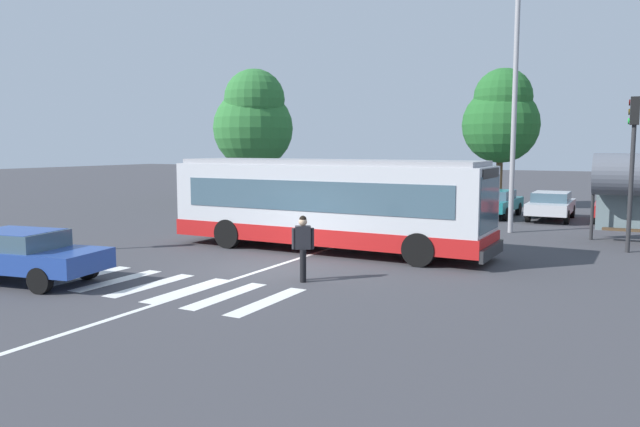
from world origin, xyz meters
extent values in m
plane|color=#3D3D42|center=(0.00, 0.00, 0.00)|extent=(160.00, 160.00, 0.00)
cylinder|color=black|center=(3.71, 4.75, 0.50)|extent=(1.00, 0.31, 1.00)
cylinder|color=black|center=(3.69, 2.41, 0.50)|extent=(1.00, 0.31, 1.00)
cylinder|color=black|center=(-3.20, 4.83, 0.50)|extent=(1.00, 0.31, 1.00)
cylinder|color=black|center=(-3.22, 2.48, 0.50)|extent=(1.00, 0.31, 1.00)
cube|color=silver|center=(0.03, 3.62, 1.62)|extent=(10.82, 2.67, 2.55)
cube|color=red|center=(0.03, 3.62, 0.62)|extent=(10.93, 2.69, 0.55)
cube|color=#3D5666|center=(0.03, 3.62, 1.93)|extent=(9.53, 2.70, 0.96)
cube|color=#3D5666|center=(5.43, 3.56, 1.83)|extent=(0.06, 2.24, 1.63)
cube|color=black|center=(5.43, 3.56, 2.72)|extent=(0.08, 1.94, 0.28)
cube|color=#99999E|center=(0.03, 3.62, 2.98)|extent=(10.39, 2.46, 0.16)
cube|color=#28282B|center=(5.53, 3.56, 0.43)|extent=(0.15, 2.55, 0.36)
cylinder|color=black|center=(1.59, -0.75, 0.42)|extent=(0.16, 0.16, 0.85)
cylinder|color=black|center=(1.72, -0.98, 0.42)|extent=(0.16, 0.16, 0.85)
cube|color=#232328|center=(1.65, -0.86, 1.15)|extent=(0.48, 0.43, 0.60)
cylinder|color=#232328|center=(1.45, -0.99, 1.12)|extent=(0.10, 0.10, 0.55)
cylinder|color=#232328|center=(1.86, -0.74, 1.12)|extent=(0.10, 0.10, 0.55)
sphere|color=tan|center=(1.65, -0.86, 1.56)|extent=(0.22, 0.22, 0.22)
sphere|color=black|center=(1.65, -0.86, 1.63)|extent=(0.19, 0.19, 0.19)
cylinder|color=black|center=(-3.47, -3.36, 0.32)|extent=(0.66, 0.30, 0.64)
cylinder|color=black|center=(-3.19, -5.01, 0.32)|extent=(0.66, 0.30, 0.64)
cylinder|color=black|center=(-6.22, -3.83, 0.32)|extent=(0.66, 0.30, 0.64)
cube|color=#234293|center=(-4.71, -4.42, 0.64)|extent=(4.74, 2.55, 0.52)
cube|color=#3D5666|center=(-4.80, -4.43, 1.12)|extent=(2.40, 1.94, 0.44)
cube|color=#234293|center=(-4.80, -4.43, 1.30)|extent=(2.21, 1.84, 0.09)
cylinder|color=black|center=(-6.08, 17.79, 0.32)|extent=(0.22, 0.65, 0.64)
cylinder|color=black|center=(-4.41, 17.75, 0.32)|extent=(0.22, 0.65, 0.64)
cylinder|color=black|center=(-6.15, 15.00, 0.32)|extent=(0.22, 0.65, 0.64)
cylinder|color=black|center=(-4.48, 14.96, 0.32)|extent=(0.22, 0.65, 0.64)
cube|color=#234293|center=(-5.28, 16.37, 0.64)|extent=(1.94, 4.55, 0.52)
cube|color=#3D5666|center=(-5.28, 16.28, 1.12)|extent=(1.66, 2.20, 0.44)
cube|color=#234293|center=(-5.28, 16.28, 1.30)|extent=(1.58, 2.02, 0.09)
cylinder|color=black|center=(-3.46, 17.64, 0.32)|extent=(0.23, 0.65, 0.64)
cylinder|color=black|center=(-1.79, 17.73, 0.32)|extent=(0.23, 0.65, 0.64)
cylinder|color=black|center=(-3.31, 14.86, 0.32)|extent=(0.23, 0.65, 0.64)
cylinder|color=black|center=(-1.64, 14.95, 0.32)|extent=(0.23, 0.65, 0.64)
cube|color=black|center=(-2.55, 16.30, 0.64)|extent=(2.06, 4.59, 0.52)
cube|color=#3D5666|center=(-2.55, 16.21, 1.12)|extent=(1.71, 2.24, 0.44)
cube|color=black|center=(-2.55, 16.21, 1.30)|extent=(1.63, 2.06, 0.09)
cylinder|color=black|center=(-0.55, 18.05, 0.32)|extent=(0.21, 0.64, 0.64)
cylinder|color=black|center=(1.12, 18.08, 0.32)|extent=(0.21, 0.64, 0.64)
cylinder|color=black|center=(-0.49, 15.26, 0.32)|extent=(0.21, 0.64, 0.64)
cylinder|color=black|center=(1.18, 15.30, 0.32)|extent=(0.21, 0.64, 0.64)
cube|color=white|center=(0.32, 16.67, 0.64)|extent=(1.92, 4.54, 0.52)
cube|color=#3D5666|center=(0.32, 16.58, 1.12)|extent=(1.65, 2.19, 0.44)
cube|color=white|center=(0.32, 16.58, 1.30)|extent=(1.57, 2.01, 0.09)
cylinder|color=black|center=(2.10, 17.81, 0.32)|extent=(0.22, 0.65, 0.64)
cylinder|color=black|center=(3.77, 17.75, 0.32)|extent=(0.22, 0.65, 0.64)
cylinder|color=black|center=(2.00, 15.02, 0.32)|extent=(0.22, 0.65, 0.64)
cylinder|color=black|center=(3.67, 14.96, 0.32)|extent=(0.22, 0.65, 0.64)
cube|color=#196B70|center=(2.89, 16.39, 0.64)|extent=(1.99, 4.56, 0.52)
cube|color=#3D5666|center=(2.88, 16.30, 1.12)|extent=(1.68, 2.22, 0.44)
cube|color=#196B70|center=(2.88, 16.30, 1.30)|extent=(1.60, 2.04, 0.09)
cylinder|color=black|center=(4.67, 17.72, 0.32)|extent=(0.21, 0.64, 0.64)
cylinder|color=black|center=(6.34, 17.74, 0.32)|extent=(0.21, 0.64, 0.64)
cylinder|color=black|center=(4.70, 14.93, 0.32)|extent=(0.21, 0.64, 0.64)
cylinder|color=black|center=(6.38, 14.95, 0.32)|extent=(0.21, 0.64, 0.64)
cube|color=#B7BABF|center=(5.52, 16.34, 0.64)|extent=(1.88, 4.52, 0.52)
cube|color=#3D5666|center=(5.52, 16.25, 1.12)|extent=(1.63, 2.18, 0.44)
cube|color=#B7BABF|center=(5.52, 16.25, 1.30)|extent=(1.55, 2.00, 0.09)
cylinder|color=black|center=(7.44, 18.35, 0.32)|extent=(0.21, 0.64, 0.64)
cylinder|color=black|center=(9.11, 18.38, 0.32)|extent=(0.21, 0.64, 0.64)
cylinder|color=black|center=(7.50, 15.56, 0.32)|extent=(0.21, 0.64, 0.64)
cylinder|color=black|center=(9.17, 15.59, 0.32)|extent=(0.21, 0.64, 0.64)
cube|color=#AD1E1E|center=(8.30, 16.97, 0.64)|extent=(1.91, 4.54, 0.52)
cube|color=#3D5666|center=(8.31, 16.88, 1.12)|extent=(1.65, 2.19, 0.44)
cube|color=#AD1E1E|center=(8.31, 16.88, 1.30)|extent=(1.57, 2.01, 0.09)
cylinder|color=#28282B|center=(9.01, 7.98, 2.10)|extent=(0.14, 0.14, 4.19)
cube|color=black|center=(9.01, 7.98, 4.64)|extent=(0.28, 0.32, 0.90)
cylinder|color=#410907|center=(8.84, 7.98, 4.91)|extent=(0.04, 0.20, 0.20)
cylinder|color=#463707|center=(8.84, 7.98, 4.61)|extent=(0.04, 0.20, 0.20)
cylinder|color=green|center=(8.84, 7.98, 4.31)|extent=(0.04, 0.20, 0.20)
cylinder|color=#28282B|center=(7.73, 10.41, 1.15)|extent=(0.12, 0.12, 2.30)
cylinder|color=#939399|center=(4.65, 11.01, 5.04)|extent=(0.20, 0.20, 10.09)
cylinder|color=brown|center=(-12.74, 18.10, 1.44)|extent=(0.36, 0.36, 2.87)
sphere|color=#2D7033|center=(-12.74, 18.10, 4.64)|extent=(5.06, 5.06, 5.06)
sphere|color=#2D7033|center=(-12.39, 17.77, 6.42)|extent=(3.80, 3.80, 3.80)
cylinder|color=brown|center=(2.07, 21.09, 1.61)|extent=(0.36, 0.36, 3.21)
sphere|color=#236028|center=(2.07, 21.09, 4.72)|extent=(4.31, 4.31, 4.31)
sphere|color=#236028|center=(2.19, 20.89, 6.23)|extent=(3.23, 3.23, 3.23)
cube|color=silver|center=(-3.83, -3.10, 0.00)|extent=(0.45, 2.83, 0.01)
cube|color=silver|center=(-2.66, -3.10, 0.00)|extent=(0.45, 2.83, 0.01)
cube|color=silver|center=(-1.50, -3.10, 0.00)|extent=(0.45, 2.83, 0.01)
cube|color=silver|center=(-0.33, -3.10, 0.00)|extent=(0.45, 2.83, 0.01)
cube|color=silver|center=(0.83, -3.10, 0.00)|extent=(0.45, 2.83, 0.01)
cube|color=silver|center=(2.00, -3.10, 0.00)|extent=(0.45, 2.83, 0.01)
cube|color=silver|center=(-0.06, 2.00, 0.00)|extent=(0.16, 24.00, 0.01)
camera|label=1|loc=(9.39, -14.49, 3.49)|focal=34.35mm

